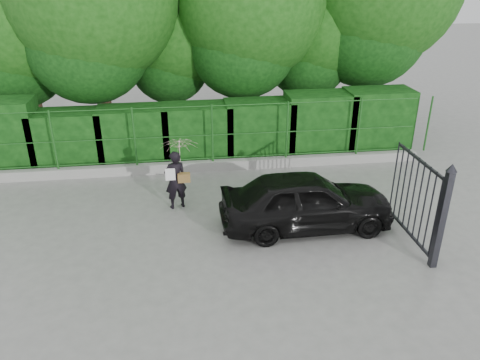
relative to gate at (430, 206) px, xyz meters
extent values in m
plane|color=gray|center=(-4.60, 0.72, -1.19)|extent=(80.00, 80.00, 0.00)
cube|color=#9E9E99|center=(-4.60, 5.22, -1.04)|extent=(14.00, 0.25, 0.30)
cylinder|color=#1D571C|center=(-8.80, 5.22, 0.01)|extent=(0.06, 0.06, 1.80)
cylinder|color=#1D571C|center=(-6.50, 5.22, 0.01)|extent=(0.06, 0.06, 1.80)
cylinder|color=#1D571C|center=(-4.20, 5.22, 0.01)|extent=(0.06, 0.06, 1.80)
cylinder|color=#1D571C|center=(-1.90, 5.22, 0.01)|extent=(0.06, 0.06, 1.80)
cylinder|color=#1D571C|center=(0.40, 5.22, 0.01)|extent=(0.06, 0.06, 1.80)
cylinder|color=#1D571C|center=(2.70, 5.22, 0.01)|extent=(0.06, 0.06, 1.80)
cylinder|color=#1D571C|center=(-4.60, 5.22, -0.79)|extent=(13.60, 0.03, 0.03)
cylinder|color=#1D571C|center=(-4.60, 5.22, -0.04)|extent=(13.60, 0.03, 0.03)
cylinder|color=#1D571C|center=(-4.60, 5.22, 0.86)|extent=(13.60, 0.03, 0.03)
cube|color=black|center=(-10.60, 6.22, -0.09)|extent=(2.20, 1.20, 2.19)
cube|color=black|center=(-8.60, 6.22, -0.31)|extent=(2.20, 1.20, 1.76)
cube|color=black|center=(-6.60, 6.22, -0.28)|extent=(2.20, 1.20, 1.81)
cube|color=black|center=(-4.60, 6.22, -0.28)|extent=(2.20, 1.20, 1.82)
cube|color=black|center=(-2.60, 6.22, -0.25)|extent=(2.20, 1.20, 1.87)
cube|color=black|center=(-0.60, 6.22, -0.16)|extent=(2.20, 1.20, 2.05)
cube|color=black|center=(1.40, 6.22, -0.13)|extent=(2.20, 1.20, 2.11)
cylinder|color=black|center=(-10.10, 8.72, 0.69)|extent=(0.36, 0.36, 3.75)
sphere|color=#14470F|center=(-10.10, 8.72, 2.94)|extent=(4.50, 4.50, 4.50)
cylinder|color=black|center=(-7.60, 7.92, 1.06)|extent=(0.36, 0.36, 4.50)
cylinder|color=black|center=(-5.10, 9.22, 0.44)|extent=(0.36, 0.36, 3.25)
sphere|color=#14470F|center=(-5.10, 9.22, 2.39)|extent=(3.90, 3.90, 3.90)
cylinder|color=black|center=(-2.60, 8.22, 0.94)|extent=(0.36, 0.36, 4.25)
sphere|color=#14470F|center=(-2.60, 8.22, 3.49)|extent=(5.10, 5.10, 5.10)
cylinder|color=black|center=(-0.10, 8.92, 0.56)|extent=(0.36, 0.36, 3.50)
sphere|color=#14470F|center=(-0.10, 8.92, 2.66)|extent=(4.20, 4.20, 4.20)
cylinder|color=black|center=(1.90, 8.52, 1.19)|extent=(0.36, 0.36, 4.75)
cube|color=black|center=(0.00, -0.48, -0.09)|extent=(0.14, 0.14, 2.20)
cone|color=black|center=(0.00, -0.48, 1.09)|extent=(0.22, 0.22, 0.16)
cube|color=black|center=(0.00, 0.67, -1.04)|extent=(0.05, 2.00, 0.06)
cube|color=black|center=(0.00, 0.67, 0.76)|extent=(0.05, 2.00, 0.06)
cylinder|color=black|center=(0.00, -0.28, -0.14)|extent=(0.04, 0.04, 1.90)
cylinder|color=black|center=(0.00, -0.03, -0.14)|extent=(0.04, 0.04, 1.90)
cylinder|color=black|center=(0.00, 0.22, -0.14)|extent=(0.04, 0.04, 1.90)
cylinder|color=black|center=(0.00, 0.47, -0.14)|extent=(0.04, 0.04, 1.90)
cylinder|color=black|center=(0.00, 0.72, -0.14)|extent=(0.04, 0.04, 1.90)
cylinder|color=black|center=(0.00, 0.97, -0.14)|extent=(0.04, 0.04, 1.90)
cylinder|color=black|center=(0.00, 1.22, -0.14)|extent=(0.04, 0.04, 1.90)
cylinder|color=black|center=(0.00, 1.47, -0.14)|extent=(0.04, 0.04, 1.90)
cylinder|color=black|center=(0.00, 1.72, -0.14)|extent=(0.04, 0.04, 1.90)
imported|color=black|center=(-5.34, 2.92, -0.40)|extent=(0.66, 0.53, 1.57)
imported|color=#F6C4C7|center=(-5.19, 2.97, 0.24)|extent=(0.94, 0.96, 0.86)
cube|color=brown|center=(-5.12, 2.84, -0.31)|extent=(0.32, 0.15, 0.24)
cube|color=white|center=(-5.46, 2.80, -0.19)|extent=(0.25, 0.02, 0.32)
imported|color=black|center=(-2.26, 1.50, -0.49)|extent=(4.13, 1.71, 1.40)
camera|label=1|loc=(-5.14, -8.11, 4.66)|focal=35.00mm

